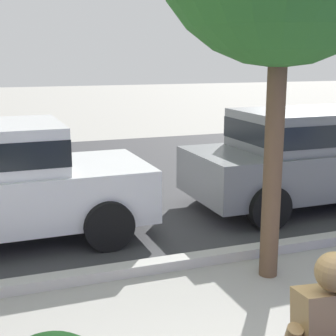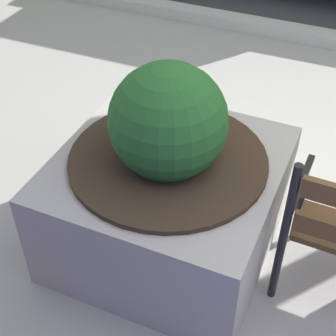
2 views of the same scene
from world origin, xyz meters
name	(u,v)px [view 1 (image 1 of 2)]	position (x,y,z in m)	size (l,w,h in m)	color
street_surface	(76,180)	(0.00, 7.50, 0.00)	(60.00, 9.00, 0.01)	#38383A
curb_stone	(147,267)	(0.00, 2.90, 0.06)	(60.00, 0.20, 0.12)	#B2AFA8
parked_car_grey	(310,154)	(3.32, 4.53, 0.84)	(4.12, 1.96, 1.56)	slate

